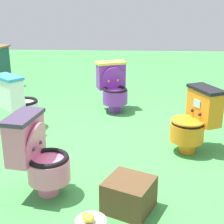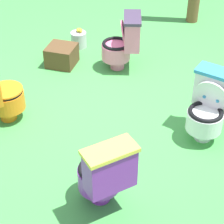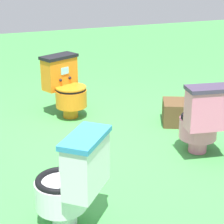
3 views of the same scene
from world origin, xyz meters
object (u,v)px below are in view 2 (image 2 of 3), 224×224
(toilet_purple, at_px, (104,173))
(lemon_bucket, at_px, (79,39))
(toilet_white, at_px, (210,106))
(toilet_pink, at_px, (123,42))
(small_crate, at_px, (62,55))

(toilet_purple, relative_size, lemon_bucket, 2.63)
(toilet_white, relative_size, toilet_pink, 1.00)
(toilet_purple, height_order, lemon_bucket, toilet_purple)
(toilet_white, xyz_separation_m, lemon_bucket, (-2.13, -1.17, -0.26))
(toilet_pink, xyz_separation_m, small_crate, (-0.20, -0.79, -0.24))
(small_crate, xyz_separation_m, lemon_bucket, (-0.46, 0.26, -0.02))
(toilet_white, relative_size, lemon_bucket, 2.63)
(toilet_purple, distance_m, toilet_white, 1.43)
(toilet_purple, xyz_separation_m, lemon_bucket, (-2.94, 0.01, -0.26))
(toilet_purple, distance_m, lemon_bucket, 2.95)
(toilet_purple, distance_m, small_crate, 2.50)
(toilet_purple, xyz_separation_m, toilet_white, (-0.80, 1.18, 0.00))
(toilet_purple, relative_size, toilet_white, 1.00)
(lemon_bucket, bearing_deg, small_crate, -29.53)
(small_crate, bearing_deg, toilet_pink, 75.62)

